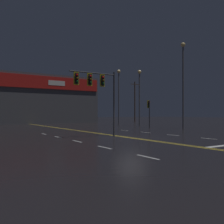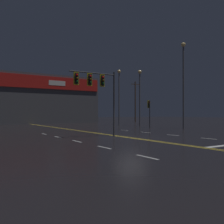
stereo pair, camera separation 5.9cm
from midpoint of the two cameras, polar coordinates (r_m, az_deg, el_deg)
ground_plane at (r=19.29m, az=4.43°, el=-5.91°), size 200.00×200.00×0.00m
road_markings at (r=18.88m, az=8.54°, el=-6.01°), size 13.42×60.00×0.01m
traffic_signal_median at (r=20.07m, az=-3.65°, el=6.24°), size 4.09×0.36×5.34m
traffic_signal_corner_northeast at (r=33.25m, az=8.55°, el=0.99°), size 0.42×0.36×3.61m
streetlight_near_left at (r=41.31m, az=1.67°, el=5.16°), size 0.56×0.56×9.11m
streetlight_near_right at (r=38.04m, az=6.41°, el=5.09°), size 0.56×0.56×8.46m
streetlight_far_right at (r=32.55m, az=16.05°, el=8.24°), size 0.56×0.56×10.73m
building_backdrop at (r=51.24m, az=-19.40°, el=2.71°), size 27.23×10.23×9.17m
utility_pole_row at (r=45.58m, az=-22.45°, el=4.57°), size 48.65×0.26×12.62m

